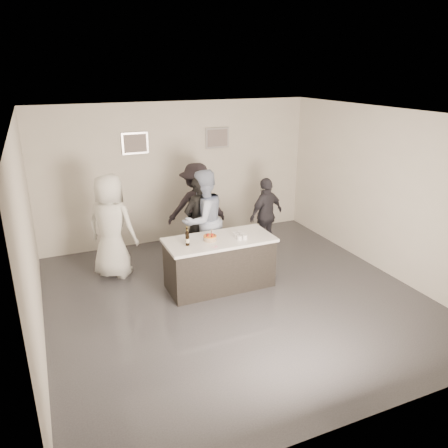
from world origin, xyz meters
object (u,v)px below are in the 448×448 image
(person_main_black, at_px, (199,223))
(person_guest_back, at_px, (197,207))
(bar_counter, at_px, (219,263))
(person_guest_left, at_px, (111,226))
(person_guest_right, at_px, (266,215))
(beer_bottle_b, at_px, (187,238))
(person_main_blue, at_px, (203,220))
(beer_bottle_a, at_px, (187,235))
(cake, at_px, (210,238))

(person_main_black, distance_m, person_guest_back, 0.89)
(bar_counter, height_order, person_main_black, person_main_black)
(person_main_black, distance_m, person_guest_left, 1.60)
(bar_counter, distance_m, person_guest_right, 1.93)
(person_main_black, xyz_separation_m, person_guest_left, (-1.57, 0.27, 0.06))
(beer_bottle_b, bearing_deg, person_guest_right, 29.57)
(person_main_blue, bearing_deg, beer_bottle_a, 30.43)
(person_guest_right, bearing_deg, person_guest_left, -20.69)
(beer_bottle_b, bearing_deg, person_main_black, 60.50)
(bar_counter, bearing_deg, person_guest_back, 82.64)
(person_main_blue, distance_m, person_guest_right, 1.54)
(person_main_black, xyz_separation_m, person_guest_back, (0.26, 0.84, 0.03))
(beer_bottle_b, bearing_deg, beer_bottle_a, 73.67)
(person_guest_left, distance_m, person_guest_back, 1.93)
(cake, height_order, beer_bottle_b, beer_bottle_b)
(cake, distance_m, person_main_black, 0.93)
(person_guest_left, bearing_deg, person_guest_right, -140.95)
(cake, relative_size, person_main_blue, 0.12)
(bar_counter, relative_size, person_guest_left, 0.97)
(person_guest_right, height_order, person_guest_back, person_guest_back)
(cake, xyz_separation_m, beer_bottle_b, (-0.42, -0.06, 0.09))
(bar_counter, xyz_separation_m, person_main_black, (-0.04, 0.92, 0.45))
(person_guest_left, bearing_deg, beer_bottle_b, 169.19)
(person_guest_right, bearing_deg, person_main_black, -11.78)
(person_guest_left, xyz_separation_m, person_guest_right, (3.13, -0.05, -0.18))
(beer_bottle_a, distance_m, person_main_blue, 0.97)
(person_main_black, relative_size, person_guest_back, 0.97)
(bar_counter, distance_m, person_main_blue, 0.99)
(bar_counter, relative_size, person_main_blue, 0.97)
(person_main_black, bearing_deg, person_guest_right, 168.29)
(person_main_black, relative_size, person_main_blue, 0.94)
(person_guest_back, bearing_deg, person_guest_left, 26.77)
(person_main_blue, bearing_deg, person_guest_right, 167.63)
(person_main_black, bearing_deg, person_guest_back, -127.16)
(person_main_blue, xyz_separation_m, person_guest_right, (1.50, 0.28, -0.18))
(person_guest_left, height_order, person_guest_right, person_guest_left)
(beer_bottle_a, xyz_separation_m, person_main_blue, (0.57, 0.78, -0.07))
(cake, distance_m, person_guest_right, 2.05)
(cake, xyz_separation_m, beer_bottle_a, (-0.38, 0.08, 0.09))
(person_main_blue, xyz_separation_m, person_guest_left, (-1.63, 0.33, -0.00))
(person_main_black, bearing_deg, beer_bottle_a, 38.84)
(cake, bearing_deg, person_guest_right, 33.88)
(person_guest_back, bearing_deg, beer_bottle_a, 74.55)
(beer_bottle_b, distance_m, person_guest_right, 2.44)
(person_main_black, bearing_deg, beer_bottle_b, 40.74)
(beer_bottle_a, distance_m, person_guest_back, 1.86)
(beer_bottle_a, height_order, person_guest_right, person_guest_right)
(person_main_blue, bearing_deg, cake, 53.97)
(beer_bottle_a, distance_m, person_main_black, 0.99)
(beer_bottle_b, xyz_separation_m, person_main_black, (0.55, 0.98, -0.13))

